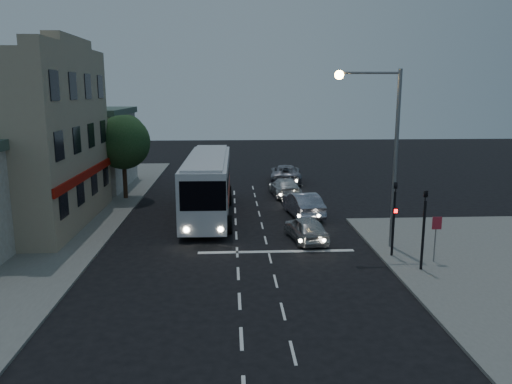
{
  "coord_description": "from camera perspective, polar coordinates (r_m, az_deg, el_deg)",
  "views": [
    {
      "loc": [
        -0.32,
        -22.25,
        8.1
      ],
      "look_at": [
        1.2,
        6.51,
        2.2
      ],
      "focal_mm": 35.0,
      "sensor_mm": 36.0,
      "label": 1
    }
  ],
  "objects": [
    {
      "name": "car_sedan_c",
      "position": [
        44.58,
        3.4,
        2.13
      ],
      "size": [
        3.16,
        5.94,
        1.59
      ],
      "primitive_type": "imported",
      "rotation": [
        0.0,
        0.0,
        3.05
      ],
      "color": "gray",
      "rests_on": "ground"
    },
    {
      "name": "low_building_north",
      "position": [
        44.51,
        -20.3,
        4.79
      ],
      "size": [
        9.4,
        9.4,
        6.5
      ],
      "color": "gray",
      "rests_on": "sidewalk_far"
    },
    {
      "name": "road_markings",
      "position": [
        26.86,
        0.55,
        -5.97
      ],
      "size": [
        8.0,
        30.55,
        0.01
      ],
      "color": "silver",
      "rests_on": "ground"
    },
    {
      "name": "sidewalk_far",
      "position": [
        33.78,
        -25.02,
        -3.31
      ],
      "size": [
        12.0,
        50.0,
        0.12
      ],
      "primitive_type": "cube",
      "color": "slate",
      "rests_on": "ground"
    },
    {
      "name": "car_sedan_b",
      "position": [
        38.71,
        3.32,
        0.54
      ],
      "size": [
        2.38,
        5.0,
        1.41
      ],
      "primitive_type": "imported",
      "rotation": [
        0.0,
        0.0,
        3.23
      ],
      "color": "silver",
      "rests_on": "ground"
    },
    {
      "name": "traffic_signal_side",
      "position": [
        23.45,
        18.67,
        -3.07
      ],
      "size": [
        0.18,
        0.15,
        4.1
      ],
      "color": "black",
      "rests_on": "sidewalk_near"
    },
    {
      "name": "traffic_signal_main",
      "position": [
        25.01,
        15.53,
        -1.99
      ],
      "size": [
        0.25,
        0.35,
        4.1
      ],
      "color": "black",
      "rests_on": "sidewalk_near"
    },
    {
      "name": "car_suv",
      "position": [
        27.4,
        5.73,
        -4.18
      ],
      "size": [
        2.25,
        4.24,
        1.38
      ],
      "primitive_type": "imported",
      "rotation": [
        0.0,
        0.0,
        3.3
      ],
      "color": "#B6B6B6",
      "rests_on": "ground"
    },
    {
      "name": "street_tree",
      "position": [
        38.27,
        -14.98,
        5.79
      ],
      "size": [
        4.0,
        4.0,
        6.2
      ],
      "color": "black",
      "rests_on": "sidewalk_far"
    },
    {
      "name": "ground",
      "position": [
        23.69,
        -2.09,
        -8.43
      ],
      "size": [
        120.0,
        120.0,
        0.0
      ],
      "primitive_type": "plane",
      "color": "black"
    },
    {
      "name": "car_sedan_a",
      "position": [
        32.68,
        5.37,
        -1.41
      ],
      "size": [
        2.33,
        4.97,
        1.58
      ],
      "primitive_type": "imported",
      "rotation": [
        0.0,
        0.0,
        3.28
      ],
      "color": "#9595A3",
      "rests_on": "ground"
    },
    {
      "name": "tour_bus",
      "position": [
        32.77,
        -5.5,
        1.04
      ],
      "size": [
        3.07,
        12.92,
        3.95
      ],
      "rotation": [
        0.0,
        0.0,
        -0.01
      ],
      "color": "silver",
      "rests_on": "ground"
    },
    {
      "name": "streetlight",
      "position": [
        25.74,
        14.39,
        5.94
      ],
      "size": [
        3.32,
        0.44,
        9.0
      ],
      "color": "slate",
      "rests_on": "sidewalk_near"
    },
    {
      "name": "regulatory_sign",
      "position": [
        24.89,
        19.89,
        -4.28
      ],
      "size": [
        0.45,
        0.12,
        2.2
      ],
      "color": "slate",
      "rests_on": "sidewalk_near"
    }
  ]
}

